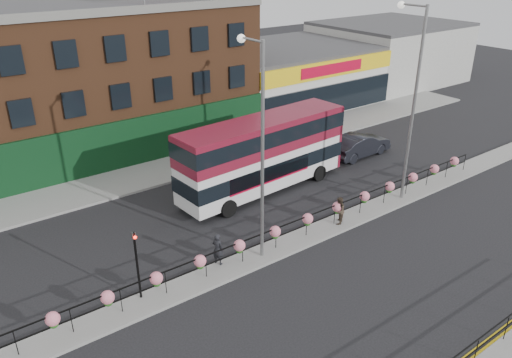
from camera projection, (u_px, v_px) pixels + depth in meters
ground at (291, 244)px, 25.26m from camera, size 120.00×120.00×0.00m
north_pavement at (178, 166)px, 33.98m from camera, size 60.00×4.00×0.15m
median at (291, 242)px, 25.23m from camera, size 60.00×1.60×0.15m
brick_building at (69, 79)px, 35.49m from camera, size 25.00×12.21×10.30m
supermarket at (286, 75)px, 47.27m from camera, size 15.00×12.25×5.30m
warehouse_east at (388, 52)px, 55.08m from camera, size 14.50×12.00×6.30m
median_railing at (292, 226)px, 24.82m from camera, size 30.04×0.56×1.23m
double_decker_bus at (264, 148)px, 29.71m from camera, size 11.45×3.43×4.57m
car at (360, 145)px, 35.59m from camera, size 2.06×5.09×1.64m
pedestrian_a at (218, 249)px, 23.10m from camera, size 0.87×0.82×1.59m
pedestrian_b at (339, 211)px, 26.52m from camera, size 1.30×1.29×1.54m
lamp_column_west at (259, 136)px, 21.72m from camera, size 0.37×1.79×10.19m
lamp_column_east at (412, 89)px, 27.10m from camera, size 0.39×1.92×10.93m
traffic_light_median at (136, 251)px, 20.20m from camera, size 0.15×0.28×3.65m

